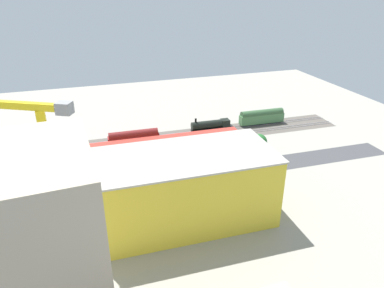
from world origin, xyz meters
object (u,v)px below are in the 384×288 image
object	(u,v)px
locomotive	(212,125)
parked_car_0	(263,169)
passenger_coach	(262,117)
box_truck_1	(105,191)
parked_car_2	(210,177)
box_truck_2	(182,181)
tower_crane	(41,171)
construction_building	(183,189)
traffic_light	(214,152)
box_truck_0	(219,171)
street_tree_2	(132,162)
street_tree_0	(180,155)
parked_car_3	(182,183)
platform_canopy_near	(151,140)
street_tree_1	(259,142)
parked_car_1	(239,173)
freight_coach_far	(134,138)

from	to	relation	value
locomotive	parked_car_0	size ratio (longest dim) A/B	3.93
passenger_coach	box_truck_1	distance (m)	70.23
parked_car_2	box_truck_2	distance (m)	8.64
parked_car_2	tower_crane	bearing A→B (deg)	24.91
passenger_coach	construction_building	distance (m)	66.23
construction_building	locomotive	bearing A→B (deg)	-116.60
box_truck_2	traffic_light	distance (m)	16.01
locomotive	box_truck_0	bearing A→B (deg)	72.61
locomotive	street_tree_2	distance (m)	41.54
box_truck_0	street_tree_0	world-z (taller)	street_tree_0
construction_building	box_truck_1	world-z (taller)	construction_building
parked_car_0	tower_crane	bearing A→B (deg)	18.04
locomotive	street_tree_0	world-z (taller)	street_tree_0
passenger_coach	street_tree_0	bearing A→B (deg)	32.33
construction_building	tower_crane	size ratio (longest dim) A/B	1.21
locomotive	parked_car_0	distance (m)	33.57
parked_car_3	street_tree_0	xyz separation A→B (m)	(-2.18, -8.87, 3.98)
platform_canopy_near	street_tree_1	bearing A→B (deg)	155.29
box_truck_1	street_tree_1	world-z (taller)	street_tree_1
box_truck_2	street_tree_1	size ratio (longest dim) A/B	1.15
parked_car_2	tower_crane	world-z (taller)	tower_crane
parked_car_0	tower_crane	world-z (taller)	tower_crane
passenger_coach	box_truck_0	xyz separation A→B (m)	(30.21, 32.22, -1.37)
parked_car_1	street_tree_0	distance (m)	17.46
parked_car_0	parked_car_2	size ratio (longest dim) A/B	0.99
freight_coach_far	construction_building	bearing A→B (deg)	96.22
locomotive	tower_crane	distance (m)	76.02
passenger_coach	parked_car_1	world-z (taller)	passenger_coach
street_tree_2	traffic_light	bearing A→B (deg)	178.49
parked_car_2	box_truck_0	xyz separation A→B (m)	(-3.12, -1.02, 0.94)
passenger_coach	traffic_light	world-z (taller)	traffic_light
box_truck_2	street_tree_0	distance (m)	10.13
traffic_light	street_tree_2	bearing A→B (deg)	-1.51
box_truck_0	tower_crane	bearing A→B (deg)	24.45
platform_canopy_near	street_tree_2	size ratio (longest dim) A/B	9.23
parked_car_2	street_tree_0	bearing A→B (deg)	-52.46
freight_coach_far	street_tree_2	bearing A→B (deg)	79.33
parked_car_2	traffic_light	world-z (taller)	traffic_light
locomotive	street_tree_0	xyz separation A→B (m)	(19.48, 25.07, 2.87)
parked_car_1	parked_car_2	bearing A→B (deg)	-0.66
platform_canopy_near	parked_car_3	xyz separation A→B (m)	(-3.48, 23.70, -2.92)
freight_coach_far	parked_car_1	world-z (taller)	freight_coach_far
parked_car_3	street_tree_2	world-z (taller)	street_tree_2
parked_car_2	construction_building	distance (m)	20.43
passenger_coach	street_tree_0	world-z (taller)	street_tree_0
parked_car_2	street_tree_2	distance (m)	22.40
tower_crane	parked_car_0	bearing A→B (deg)	-161.96
platform_canopy_near	locomotive	size ratio (longest dim) A/B	3.77
construction_building	street_tree_1	xyz separation A→B (m)	(-31.24, -23.42, -3.05)
freight_coach_far	street_tree_1	world-z (taller)	street_tree_1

